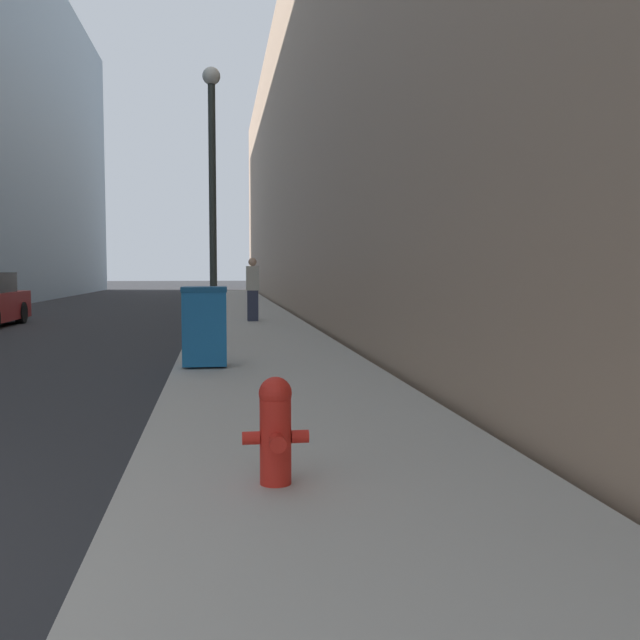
% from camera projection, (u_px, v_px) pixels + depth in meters
% --- Properties ---
extents(sidewalk_right, '(3.10, 60.00, 0.13)m').
position_uv_depth(sidewalk_right, '(249.00, 322.00, 20.81)').
color(sidewalk_right, '#ADA89E').
rests_on(sidewalk_right, ground).
extents(building_right_stone, '(12.00, 60.00, 12.83)m').
position_uv_depth(building_right_stone, '(426.00, 153.00, 29.33)').
color(building_right_stone, '#9E7F66').
rests_on(building_right_stone, ground).
extents(fire_hydrant, '(0.46, 0.34, 0.74)m').
position_uv_depth(fire_hydrant, '(276.00, 428.00, 4.89)').
color(fire_hydrant, red).
rests_on(fire_hydrant, sidewalk_right).
extents(trash_bin, '(0.68, 0.62, 1.22)m').
position_uv_depth(trash_bin, '(205.00, 326.00, 10.80)').
color(trash_bin, '#19609E').
rests_on(trash_bin, sidewalk_right).
extents(lamppost, '(0.37, 0.37, 5.66)m').
position_uv_depth(lamppost, '(213.00, 191.00, 14.89)').
color(lamppost, '#2D332D').
rests_on(lamppost, sidewalk_right).
extents(pedestrian_on_sidewalk, '(0.37, 0.24, 1.81)m').
position_uv_depth(pedestrian_on_sidewalk, '(253.00, 289.00, 20.40)').
color(pedestrian_on_sidewalk, '#2D3347').
rests_on(pedestrian_on_sidewalk, sidewalk_right).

